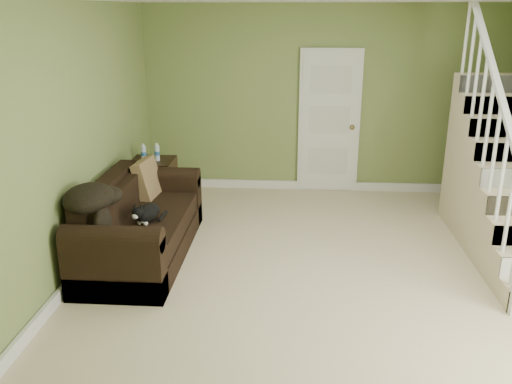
# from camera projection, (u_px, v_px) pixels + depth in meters

# --- Properties ---
(floor) EXTENTS (5.00, 5.50, 0.01)m
(floor) POSITION_uv_depth(u_px,v_px,m) (330.00, 275.00, 5.39)
(floor) COLOR #C9B891
(floor) RESTS_ON ground
(wall_back) EXTENTS (5.00, 0.04, 2.60)m
(wall_back) POSITION_uv_depth(u_px,v_px,m) (323.00, 101.00, 7.57)
(wall_back) COLOR olive
(wall_back) RESTS_ON floor
(wall_front) EXTENTS (5.00, 0.04, 2.60)m
(wall_front) POSITION_uv_depth(u_px,v_px,m) (378.00, 300.00, 2.38)
(wall_front) COLOR olive
(wall_front) RESTS_ON floor
(wall_left) EXTENTS (0.04, 5.50, 2.60)m
(wall_left) POSITION_uv_depth(u_px,v_px,m) (71.00, 144.00, 5.15)
(wall_left) COLOR olive
(wall_left) RESTS_ON floor
(baseboard_back) EXTENTS (5.00, 0.04, 0.12)m
(baseboard_back) POSITION_uv_depth(u_px,v_px,m) (319.00, 185.00, 7.94)
(baseboard_back) COLOR white
(baseboard_back) RESTS_ON floor
(baseboard_left) EXTENTS (0.04, 5.50, 0.12)m
(baseboard_left) POSITION_uv_depth(u_px,v_px,m) (88.00, 262.00, 5.54)
(baseboard_left) COLOR white
(baseboard_left) RESTS_ON floor
(door) EXTENTS (0.86, 0.12, 2.02)m
(door) POSITION_uv_depth(u_px,v_px,m) (329.00, 122.00, 7.62)
(door) COLOR white
(door) RESTS_ON floor
(staircase) EXTENTS (1.00, 2.51, 2.82)m
(staircase) POSITION_uv_depth(u_px,v_px,m) (509.00, 188.00, 5.96)
(staircase) COLOR #C9B891
(staircase) RESTS_ON floor
(sofa) EXTENTS (0.91, 2.11, 0.83)m
(sofa) POSITION_uv_depth(u_px,v_px,m) (138.00, 227.00, 5.74)
(sofa) COLOR black
(sofa) RESTS_ON floor
(side_table) EXTENTS (0.55, 0.55, 0.89)m
(side_table) POSITION_uv_depth(u_px,v_px,m) (154.00, 184.00, 7.13)
(side_table) COLOR black
(side_table) RESTS_ON floor
(cat) EXTENTS (0.28, 0.51, 0.24)m
(cat) POSITION_uv_depth(u_px,v_px,m) (147.00, 213.00, 5.50)
(cat) COLOR black
(cat) RESTS_ON sofa
(banana) EXTENTS (0.10, 0.21, 0.06)m
(banana) POSITION_uv_depth(u_px,v_px,m) (145.00, 218.00, 5.55)
(banana) COLOR gold
(banana) RESTS_ON sofa
(throw_pillow) EXTENTS (0.27, 0.50, 0.49)m
(throw_pillow) POSITION_uv_depth(u_px,v_px,m) (148.00, 180.00, 6.28)
(throw_pillow) COLOR #4D361E
(throw_pillow) RESTS_ON sofa
(throw_blanket) EXTENTS (0.48, 0.62, 0.24)m
(throw_blanket) POSITION_uv_depth(u_px,v_px,m) (89.00, 198.00, 5.00)
(throw_blanket) COLOR black
(throw_blanket) RESTS_ON sofa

